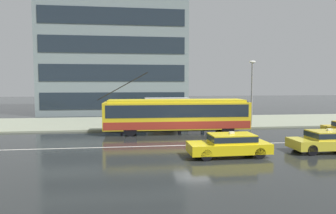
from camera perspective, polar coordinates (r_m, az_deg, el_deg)
The scene contains 12 objects.
ground_plane at distance 21.03m, azimuth 4.73°, elevation -6.63°, with size 160.00×160.00×0.00m, color #242727.
sidewalk_slab at distance 31.08m, azimuth 0.80°, elevation -2.89°, with size 80.00×10.00×0.14m, color gray.
lane_centre_line at distance 19.88m, azimuth 5.44°, elevation -7.28°, with size 72.00×0.14×0.01m, color silver.
trolleybus at distance 24.35m, azimuth 1.69°, elevation -1.46°, with size 12.27×2.80×5.00m.
taxi_oncoming_far at distance 20.13m, azimuth 28.30°, elevation -5.62°, with size 4.27×1.83×1.39m.
taxi_oncoming_near at distance 16.99m, azimuth 11.76°, elevation -6.96°, with size 4.54×1.84×1.39m.
bus_shelter at distance 27.73m, azimuth -0.29°, elevation 0.34°, with size 4.03×1.53×2.61m.
pedestrian_at_shelter at distance 26.94m, azimuth 2.40°, elevation -0.49°, with size 1.33×1.33×2.01m.
pedestrian_approaching_curb at distance 26.45m, azimuth -8.83°, elevation -0.53°, with size 1.54×1.54×2.00m.
pedestrian_walking_past at distance 28.64m, azimuth 6.68°, elevation -1.39°, with size 0.44×0.44×1.69m.
street_lamp at distance 28.45m, azimuth 15.83°, elevation 3.70°, with size 0.60×0.32×6.04m.
office_tower_corner_left at distance 45.29m, azimuth -10.10°, elevation 17.46°, with size 19.51×12.41×28.57m.
Camera 1 is at (-4.27, -20.19, 4.03)m, focal length 31.72 mm.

